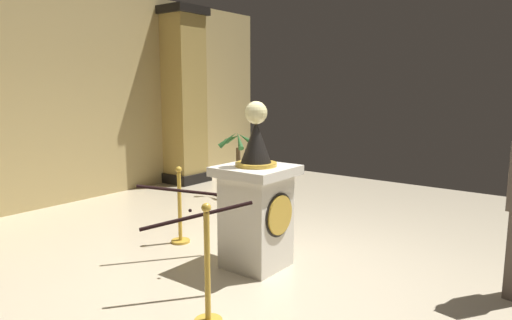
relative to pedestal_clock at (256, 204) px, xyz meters
name	(u,v)px	position (x,y,z in m)	size (l,w,h in m)	color
ground_plane	(270,270)	(-0.01, -0.20, -0.71)	(10.67, 10.67, 0.00)	beige
back_wall	(43,95)	(-0.01, 4.34, 1.14)	(10.67, 0.16, 3.69)	tan
pedestal_clock	(256,204)	(0.00, 0.00, 0.00)	(0.75, 0.75, 1.82)	silver
stanchion_near	(180,216)	(0.03, 1.25, -0.37)	(0.24, 0.24, 0.99)	gold
stanchion_far	(208,282)	(-1.24, -0.43, -0.34)	(0.24, 0.24, 1.04)	gold
velvet_rope	(190,202)	(-0.60, 0.41, 0.08)	(1.50, 1.50, 0.22)	black
column_right	(183,97)	(2.74, 3.98, 1.05)	(0.84, 0.84, 3.55)	black
potted_palm_right	(238,174)	(2.55, 2.36, -0.33)	(0.73, 0.78, 1.20)	#2D2823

